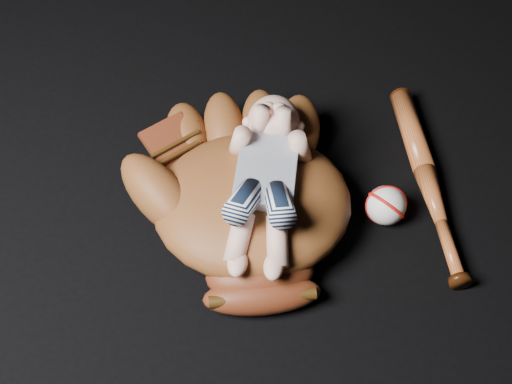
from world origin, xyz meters
TOP-DOWN VIEW (x-y plane):
  - baseball_glove at (0.00, -0.01)m, footprint 0.56×0.62m
  - newborn_baby at (0.03, -0.02)m, footprint 0.21×0.41m
  - baseball_bat at (0.36, 0.10)m, footprint 0.12×0.51m
  - baseball at (0.27, 0.02)m, footprint 0.10×0.10m

SIDE VIEW (x-z plane):
  - baseball_bat at x=0.36m, z-range 0.00..0.05m
  - baseball at x=0.27m, z-range 0.00..0.08m
  - baseball_glove at x=0.00m, z-range 0.00..0.17m
  - newborn_baby at x=0.03m, z-range 0.06..0.23m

